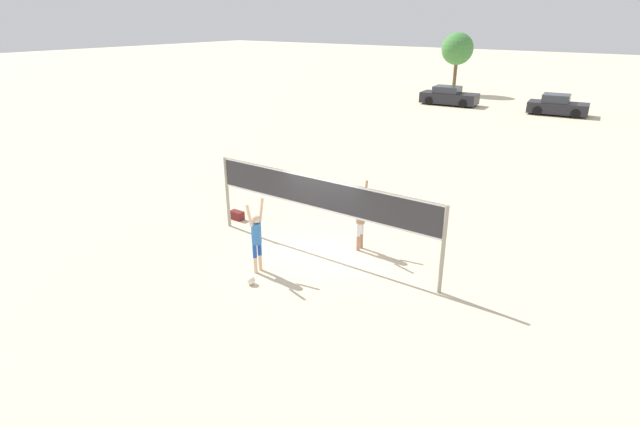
# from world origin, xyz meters

# --- Properties ---
(ground_plane) EXTENTS (200.00, 200.00, 0.00)m
(ground_plane) POSITION_xyz_m (0.00, 0.00, 0.00)
(ground_plane) COLOR beige
(volleyball_net) EXTENTS (7.75, 0.11, 2.43)m
(volleyball_net) POSITION_xyz_m (0.00, 0.00, 1.76)
(volleyball_net) COLOR gray
(volleyball_net) RESTS_ON ground_plane
(player_spiker) EXTENTS (0.28, 0.70, 2.12)m
(player_spiker) POSITION_xyz_m (-0.81, -1.88, 1.12)
(player_spiker) COLOR beige
(player_spiker) RESTS_ON ground_plane
(player_blocker) EXTENTS (0.28, 0.71, 2.16)m
(player_blocker) POSITION_xyz_m (0.78, 1.02, 1.14)
(player_blocker) COLOR tan
(player_blocker) RESTS_ON ground_plane
(volleyball) EXTENTS (0.23, 0.23, 0.23)m
(volleyball) POSITION_xyz_m (-0.47, -2.54, 0.12)
(volleyball) COLOR silver
(volleyball) RESTS_ON ground_plane
(gear_bag) EXTENTS (0.51, 0.27, 0.30)m
(gear_bag) POSITION_xyz_m (-4.04, 0.58, 0.15)
(gear_bag) COLOR maroon
(gear_bag) RESTS_ON ground_plane
(parked_car_mid) EXTENTS (4.57, 2.27, 1.46)m
(parked_car_mid) POSITION_xyz_m (-7.32, 28.19, 0.66)
(parked_car_mid) COLOR #232328
(parked_car_mid) RESTS_ON ground_plane
(parked_car_far) EXTENTS (4.23, 2.35, 1.46)m
(parked_car_far) POSITION_xyz_m (0.77, 28.58, 0.65)
(parked_car_far) COLOR #232328
(parked_car_far) RESTS_ON ground_plane
(tree_left_cluster) EXTENTS (2.82, 2.82, 5.36)m
(tree_left_cluster) POSITION_xyz_m (-9.33, 34.39, 3.92)
(tree_left_cluster) COLOR brown
(tree_left_cluster) RESTS_ON ground_plane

